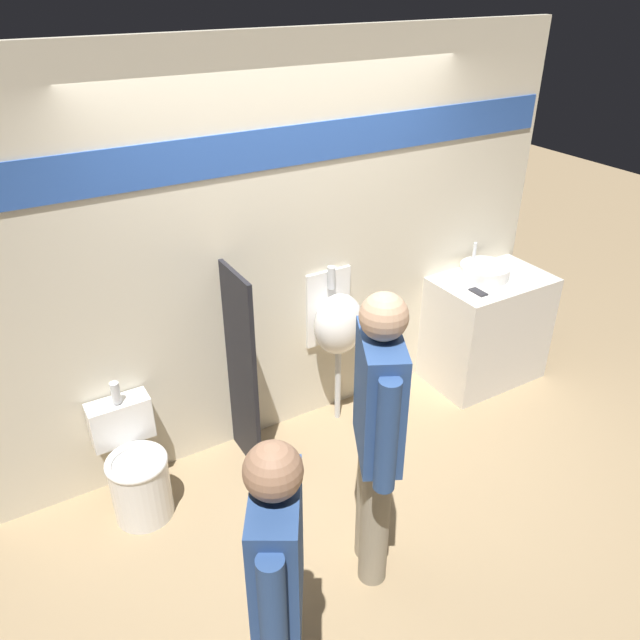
{
  "coord_description": "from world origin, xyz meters",
  "views": [
    {
      "loc": [
        -1.74,
        -2.77,
        2.98
      ],
      "look_at": [
        0.0,
        0.17,
        1.05
      ],
      "focal_mm": 35.0,
      "sensor_mm": 36.0,
      "label": 1
    }
  ],
  "objects": [
    {
      "name": "urinal_near_counter",
      "position": [
        0.3,
        0.43,
        0.81
      ],
      "size": [
        0.37,
        0.3,
        1.21
      ],
      "color": "silver",
      "rests_on": "ground_plane"
    },
    {
      "name": "sink_counter",
      "position": [
        1.62,
        0.28,
        0.45
      ],
      "size": [
        0.9,
        0.58,
        0.9
      ],
      "color": "silver",
      "rests_on": "ground_plane"
    },
    {
      "name": "person_in_vest",
      "position": [
        -0.25,
        -0.82,
        0.96
      ],
      "size": [
        0.37,
        0.55,
        1.74
      ],
      "rotation": [
        0.0,
        0.0,
        1.1
      ],
      "color": "gray",
      "rests_on": "ground_plane"
    },
    {
      "name": "sink_basin",
      "position": [
        1.57,
        0.34,
        0.95
      ],
      "size": [
        0.38,
        0.38,
        0.24
      ],
      "color": "white",
      "rests_on": "sink_counter"
    },
    {
      "name": "divider_near_counter",
      "position": [
        -0.48,
        0.36,
        0.71
      ],
      "size": [
        0.03,
        0.43,
        1.42
      ],
      "color": "black",
      "rests_on": "ground_plane"
    },
    {
      "name": "ground_plane",
      "position": [
        0.0,
        0.0,
        0.0
      ],
      "size": [
        16.0,
        16.0,
        0.0
      ],
      "primitive_type": "plane",
      "color": "#997F5B"
    },
    {
      "name": "toilet",
      "position": [
        -1.25,
        0.27,
        0.3
      ],
      "size": [
        0.37,
        0.54,
        0.84
      ],
      "color": "white",
      "rests_on": "ground_plane"
    },
    {
      "name": "cell_phone",
      "position": [
        1.35,
        0.16,
        0.9
      ],
      "size": [
        0.07,
        0.14,
        0.01
      ],
      "color": "#232328",
      "rests_on": "sink_counter"
    },
    {
      "name": "person_with_lanyard",
      "position": [
        -1.07,
        -1.33,
        0.89
      ],
      "size": [
        0.36,
        0.5,
        1.61
      ],
      "rotation": [
        0.0,
        0.0,
        1.03
      ],
      "color": "gray",
      "rests_on": "ground_plane"
    },
    {
      "name": "display_wall",
      "position": [
        0.0,
        0.6,
        1.36
      ],
      "size": [
        4.25,
        0.07,
        2.7
      ],
      "color": "beige",
      "rests_on": "ground_plane"
    }
  ]
}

